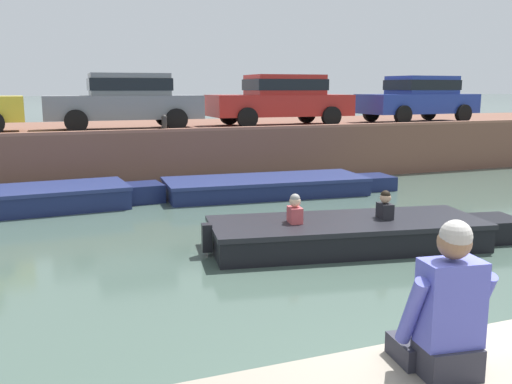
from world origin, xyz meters
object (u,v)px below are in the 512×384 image
(car_right_inner_blue, at_px, (419,97))
(mooring_bollard_mid, at_px, (164,122))
(boat_moored_central_navy, at_px, (275,186))
(motorboat_passing, at_px, (358,233))
(car_left_inner_grey, at_px, (126,99))
(bottle_drink, at_px, (430,356))
(car_centre_red, at_px, (281,98))
(person_seated_left, at_px, (445,314))
(boat_moored_west_navy, at_px, (33,199))

(car_right_inner_blue, xyz_separation_m, mooring_bollard_mid, (-9.04, -1.15, -0.61))
(boat_moored_central_navy, height_order, car_right_inner_blue, car_right_inner_blue)
(motorboat_passing, xyz_separation_m, car_left_inner_grey, (-2.56, 8.12, 2.13))
(car_right_inner_blue, bearing_deg, bottle_drink, -126.78)
(motorboat_passing, height_order, car_centre_red, car_centre_red)
(car_left_inner_grey, height_order, car_centre_red, same)
(boat_moored_central_navy, height_order, mooring_bollard_mid, mooring_bollard_mid)
(car_left_inner_grey, distance_m, bottle_drink, 13.66)
(boat_moored_central_navy, height_order, bottle_drink, bottle_drink)
(car_right_inner_blue, relative_size, person_seated_left, 4.29)
(boat_moored_central_navy, relative_size, motorboat_passing, 1.08)
(mooring_bollard_mid, bearing_deg, boat_moored_central_navy, -40.11)
(motorboat_passing, bearing_deg, car_left_inner_grey, 107.48)
(boat_moored_central_navy, relative_size, car_left_inner_grey, 1.43)
(car_left_inner_grey, height_order, bottle_drink, car_left_inner_grey)
(car_right_inner_blue, bearing_deg, motorboat_passing, -131.91)
(car_left_inner_grey, bearing_deg, mooring_bollard_mid, -54.61)
(bottle_drink, bearing_deg, boat_moored_west_navy, 101.88)
(car_centre_red, bearing_deg, bottle_drink, -110.34)
(boat_moored_west_navy, height_order, person_seated_left, person_seated_left)
(motorboat_passing, xyz_separation_m, mooring_bollard_mid, (-1.75, 6.98, 1.52))
(car_centre_red, distance_m, person_seated_left, 14.56)
(boat_moored_west_navy, bearing_deg, boat_moored_central_navy, -2.06)
(motorboat_passing, relative_size, bottle_drink, 27.64)
(boat_moored_west_navy, distance_m, car_centre_red, 8.13)
(mooring_bollard_mid, bearing_deg, motorboat_passing, -75.96)
(bottle_drink, bearing_deg, boat_moored_central_navy, 71.59)
(car_left_inner_grey, xyz_separation_m, car_centre_red, (4.73, 0.00, 0.00))
(boat_moored_west_navy, xyz_separation_m, car_centre_red, (7.29, 2.92, 2.12))
(boat_moored_central_navy, xyz_separation_m, car_centre_red, (1.56, 3.13, 2.15))
(boat_moored_west_navy, bearing_deg, motorboat_passing, -45.45)
(motorboat_passing, bearing_deg, mooring_bollard_mid, 104.04)
(boat_moored_central_navy, height_order, car_centre_red, car_centre_red)
(person_seated_left, bearing_deg, mooring_bollard_mid, 85.13)
(boat_moored_west_navy, height_order, car_right_inner_blue, car_right_inner_blue)
(boat_moored_central_navy, xyz_separation_m, car_left_inner_grey, (-3.17, 3.13, 2.15))
(car_right_inner_blue, xyz_separation_m, person_seated_left, (-10.11, -13.64, -1.04))
(boat_moored_central_navy, distance_m, bottle_drink, 11.07)
(boat_moored_west_navy, distance_m, bottle_drink, 10.94)
(boat_moored_central_navy, height_order, car_left_inner_grey, car_left_inner_grey)
(mooring_bollard_mid, height_order, bottle_drink, mooring_bollard_mid)
(motorboat_passing, distance_m, car_right_inner_blue, 11.13)
(boat_moored_central_navy, bearing_deg, bottle_drink, -108.41)
(car_right_inner_blue, relative_size, bottle_drink, 20.28)
(boat_moored_west_navy, relative_size, boat_moored_central_navy, 0.89)
(person_seated_left, xyz_separation_m, bottle_drink, (-0.06, 0.04, -0.28))
(car_right_inner_blue, bearing_deg, boat_moored_central_navy, -154.89)
(motorboat_passing, relative_size, mooring_bollard_mid, 12.67)
(boat_moored_central_navy, distance_m, person_seated_left, 11.11)
(motorboat_passing, relative_size, car_right_inner_blue, 1.36)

